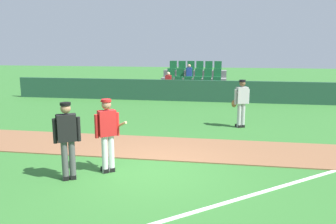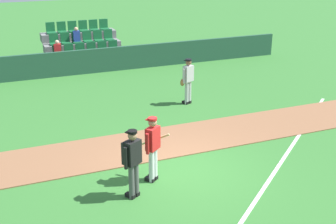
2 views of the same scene
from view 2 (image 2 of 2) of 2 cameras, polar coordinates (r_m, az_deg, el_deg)
The scene contains 8 objects.
ground_plane at distance 12.37m, azimuth 1.59°, elevation -7.39°, with size 80.00×80.00×0.00m, color #33702D.
infield_dirt_path at distance 13.91m, azimuth -1.48°, elevation -3.98°, with size 28.00×2.24×0.03m, color brown.
foul_line_chalk at distance 13.37m, azimuth 14.40°, elevation -5.79°, with size 12.00×0.10×0.01m, color white.
dugout_fence at distance 21.59m, azimuth -9.68°, elevation 6.37°, with size 20.00×0.16×1.15m, color #234C38.
stadium_bleachers at distance 23.36m, azimuth -10.75°, elevation 7.47°, with size 3.90×2.95×2.05m.
batter_red_jersey at distance 11.45m, azimuth -1.94°, elevation -4.40°, with size 0.72×0.69×1.76m.
umpire_home_plate at distance 10.74m, azimuth -4.52°, elevation -6.06°, with size 0.54×0.45×1.76m.
runner_grey_jersey at distance 17.03m, azimuth 2.53°, elevation 4.12°, with size 0.66×0.41×1.76m.
Camera 2 is at (-4.42, -9.97, 5.83)m, focal length 48.09 mm.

